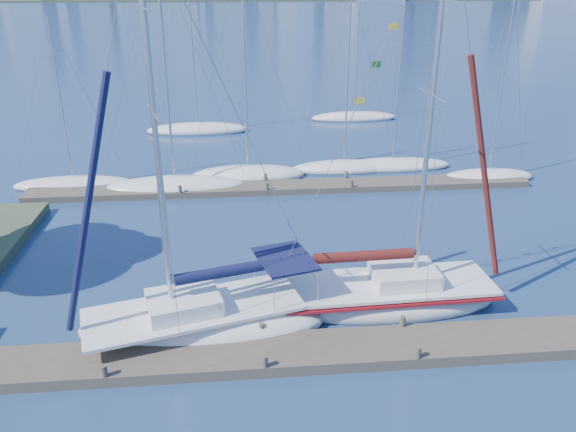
{
  "coord_description": "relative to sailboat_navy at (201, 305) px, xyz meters",
  "views": [
    {
      "loc": [
        -0.61,
        -15.45,
        11.92
      ],
      "look_at": [
        1.2,
        4.0,
        3.49
      ],
      "focal_mm": 35.0,
      "sensor_mm": 36.0,
      "label": 1
    }
  ],
  "objects": [
    {
      "name": "ground",
      "position": [
        2.11,
        -1.83,
        -1.11
      ],
      "size": [
        700.0,
        700.0,
        0.0
      ],
      "primitive_type": "plane",
      "color": "navy",
      "rests_on": "ground"
    },
    {
      "name": "near_dock",
      "position": [
        2.11,
        -1.83,
        -0.91
      ],
      "size": [
        26.0,
        2.0,
        0.4
      ],
      "primitive_type": "cube",
      "color": "#443C31",
      "rests_on": "ground"
    },
    {
      "name": "far_dock",
      "position": [
        4.11,
        14.17,
        -0.93
      ],
      "size": [
        30.0,
        1.8,
        0.36
      ],
      "primitive_type": "cube",
      "color": "#443C31",
      "rests_on": "ground"
    },
    {
      "name": "sailboat_navy",
      "position": [
        0.0,
        0.0,
        0.0
      ],
      "size": [
        9.28,
        5.08,
        14.5
      ],
      "rotation": [
        0.0,
        0.0,
        0.26
      ],
      "color": "silver",
      "rests_on": "ground"
    },
    {
      "name": "sailboat_maroon",
      "position": [
        7.09,
        1.06,
        0.02
      ],
      "size": [
        8.8,
        3.15,
        14.65
      ],
      "rotation": [
        0.0,
        0.0,
        0.03
      ],
      "color": "silver",
      "rests_on": "ground"
    },
    {
      "name": "bg_boat_0",
      "position": [
        -8.49,
        15.81,
        -0.89
      ],
      "size": [
        7.45,
        3.79,
        10.11
      ],
      "rotation": [
        0.0,
        0.0,
        -0.27
      ],
      "color": "silver",
      "rests_on": "ground"
    },
    {
      "name": "bg_boat_1",
      "position": [
        -2.32,
        14.73,
        -0.82
      ],
      "size": [
        8.33,
        2.76,
        13.86
      ],
      "rotation": [
        0.0,
        0.0,
        -0.03
      ],
      "color": "silver",
      "rests_on": "ground"
    },
    {
      "name": "bg_boat_2",
      "position": [
        2.08,
        16.42,
        -0.82
      ],
      "size": [
        7.47,
        3.45,
        13.15
      ],
      "rotation": [
        0.0,
        0.0,
        0.14
      ],
      "color": "silver",
      "rests_on": "ground"
    },
    {
      "name": "bg_boat_3",
      "position": [
        8.43,
        17.43,
        -0.88
      ],
      "size": [
        7.14,
        2.77,
        11.59
      ],
      "rotation": [
        0.0,
        0.0,
        0.11
      ],
      "color": "silver",
      "rests_on": "ground"
    },
    {
      "name": "bg_boat_4",
      "position": [
        11.72,
        17.58,
        -0.86
      ],
      "size": [
        8.0,
        2.88,
        13.48
      ],
      "rotation": [
        0.0,
        0.0,
        0.11
      ],
      "color": "silver",
      "rests_on": "ground"
    },
    {
      "name": "bg_boat_5",
      "position": [
        17.17,
        14.86,
        -0.87
      ],
      "size": [
        6.11,
        4.08,
        11.39
      ],
      "rotation": [
        0.0,
        0.0,
        0.4
      ],
      "color": "silver",
      "rests_on": "ground"
    },
    {
      "name": "bg_boat_6",
      "position": [
        -1.71,
        28.13,
        -0.83
      ],
      "size": [
        8.55,
        3.86,
        13.74
      ],
      "rotation": [
        0.0,
        0.0,
        -0.19
      ],
      "color": "silver",
      "rests_on": "ground"
    },
    {
      "name": "bg_boat_7",
      "position": [
        11.93,
        31.32,
        -0.87
      ],
      "size": [
        7.92,
        3.68,
        11.91
      ],
      "rotation": [
        0.0,
        0.0,
        -0.21
      ],
      "color": "silver",
      "rests_on": "ground"
    }
  ]
}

